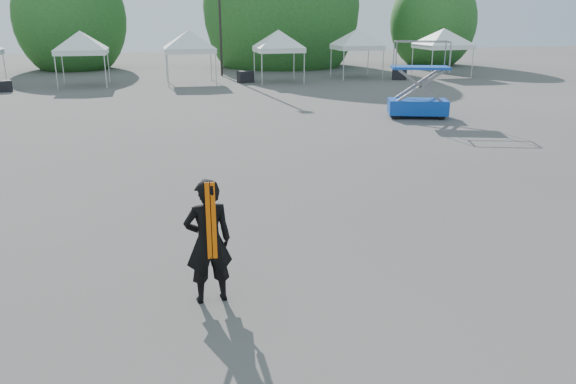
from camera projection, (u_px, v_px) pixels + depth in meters
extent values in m
plane|color=#474442|center=(266.00, 256.00, 10.44)|extent=(120.00, 120.00, 0.00)
cylinder|color=black|center=(220.00, 7.00, 39.34)|extent=(0.16, 0.16, 9.50)
cylinder|color=#382314|center=(74.00, 55.00, 45.46)|extent=(0.36, 0.36, 2.27)
ellipsoid|color=#24561C|center=(70.00, 19.00, 44.61)|extent=(4.16, 4.16, 4.78)
cylinder|color=#382314|center=(281.00, 49.00, 48.16)|extent=(0.36, 0.36, 2.80)
ellipsoid|color=#24561C|center=(281.00, 7.00, 47.11)|extent=(5.12, 5.12, 5.89)
cylinder|color=#382314|center=(431.00, 53.00, 49.24)|extent=(0.36, 0.36, 2.10)
ellipsoid|color=#24561C|center=(433.00, 22.00, 48.46)|extent=(3.84, 3.84, 4.42)
cylinder|color=silver|center=(5.00, 69.00, 35.00)|extent=(0.06, 0.06, 2.00)
cylinder|color=silver|center=(56.00, 72.00, 33.04)|extent=(0.06, 0.06, 2.00)
cylinder|color=silver|center=(106.00, 71.00, 33.64)|extent=(0.06, 0.06, 2.00)
cylinder|color=silver|center=(63.00, 68.00, 35.62)|extent=(0.06, 0.06, 2.00)
cylinder|color=silver|center=(109.00, 67.00, 36.23)|extent=(0.06, 0.06, 2.00)
cube|color=white|center=(82.00, 52.00, 34.31)|extent=(2.98, 2.98, 0.30)
pyramid|color=white|center=(79.00, 31.00, 33.93)|extent=(4.22, 4.22, 1.10)
cylinder|color=silver|center=(168.00, 70.00, 34.32)|extent=(0.06, 0.06, 2.00)
cylinder|color=silver|center=(216.00, 69.00, 34.96)|extent=(0.06, 0.06, 2.00)
cylinder|color=silver|center=(166.00, 66.00, 37.05)|extent=(0.06, 0.06, 2.00)
cylinder|color=silver|center=(211.00, 65.00, 37.69)|extent=(0.06, 0.06, 2.00)
cube|color=white|center=(190.00, 50.00, 35.68)|extent=(3.14, 3.14, 0.30)
pyramid|color=white|center=(189.00, 30.00, 35.30)|extent=(4.44, 4.44, 1.10)
cylinder|color=silver|center=(262.00, 69.00, 35.11)|extent=(0.06, 0.06, 2.00)
cylinder|color=silver|center=(304.00, 68.00, 35.71)|extent=(0.06, 0.06, 2.00)
cylinder|color=silver|center=(254.00, 65.00, 37.66)|extent=(0.06, 0.06, 2.00)
cylinder|color=silver|center=(294.00, 64.00, 38.26)|extent=(0.06, 0.06, 2.00)
cube|color=white|center=(279.00, 50.00, 36.36)|extent=(2.94, 2.94, 0.30)
pyramid|color=white|center=(278.00, 30.00, 35.98)|extent=(4.16, 4.16, 1.10)
cylinder|color=silver|center=(344.00, 65.00, 37.56)|extent=(0.06, 0.06, 2.00)
cylinder|color=silver|center=(383.00, 65.00, 38.18)|extent=(0.06, 0.06, 2.00)
cylinder|color=silver|center=(331.00, 62.00, 40.19)|extent=(0.06, 0.06, 2.00)
cylinder|color=silver|center=(368.00, 61.00, 40.81)|extent=(0.06, 0.06, 2.00)
cube|color=white|center=(357.00, 47.00, 38.86)|extent=(3.03, 3.03, 0.30)
pyramid|color=white|center=(358.00, 29.00, 38.48)|extent=(4.29, 4.29, 1.10)
cylinder|color=silver|center=(432.00, 64.00, 38.40)|extent=(0.06, 0.06, 2.00)
cylinder|color=silver|center=(472.00, 63.00, 39.08)|extent=(0.06, 0.06, 2.00)
cylinder|color=silver|center=(412.00, 61.00, 41.27)|extent=(0.06, 0.06, 2.00)
cylinder|color=silver|center=(450.00, 60.00, 41.95)|extent=(0.06, 0.06, 2.00)
cube|color=white|center=(443.00, 46.00, 39.85)|extent=(3.29, 3.29, 0.30)
pyramid|color=white|center=(444.00, 28.00, 39.47)|extent=(4.66, 4.66, 1.10)
imported|color=black|center=(208.00, 241.00, 8.53)|extent=(0.77, 0.54, 1.99)
cube|color=#EB5B04|center=(208.00, 221.00, 8.22)|extent=(0.16, 0.03, 1.19)
cube|color=#0C479C|center=(418.00, 107.00, 24.23)|extent=(2.75, 1.95, 0.62)
cube|color=#0C479C|center=(420.00, 68.00, 23.72)|extent=(2.64, 1.86, 0.10)
cylinder|color=black|center=(397.00, 115.00, 23.89)|extent=(0.40, 0.26, 0.37)
cylinder|color=black|center=(441.00, 116.00, 23.75)|extent=(0.40, 0.26, 0.37)
cylinder|color=black|center=(394.00, 111.00, 24.87)|extent=(0.40, 0.26, 0.37)
cylinder|color=black|center=(437.00, 111.00, 24.73)|extent=(0.40, 0.26, 0.37)
cube|color=black|center=(4.00, 86.00, 32.30)|extent=(1.00, 0.89, 0.64)
cube|color=black|center=(245.00, 77.00, 36.67)|extent=(1.08, 0.91, 0.75)
cube|color=black|center=(399.00, 74.00, 38.28)|extent=(1.19, 1.07, 0.76)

